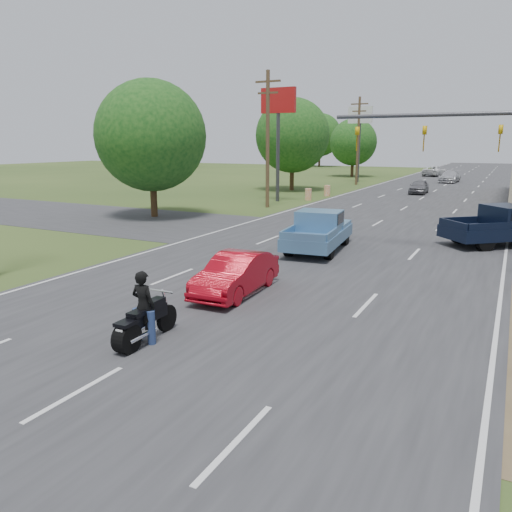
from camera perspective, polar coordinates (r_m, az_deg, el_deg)
The scene contains 23 objects.
ground at distance 10.75m, azimuth -19.84°, elevation -14.60°, with size 200.00×200.00×0.00m, color #2E451B.
main_road at distance 47.14m, azimuth 18.43°, elevation 6.28°, with size 15.00×180.00×0.02m, color #2D2D30.
cross_road at distance 25.83m, azimuth 10.55°, elevation 1.85°, with size 120.00×10.00×0.02m, color #2D2D30.
utility_pole_5 at distance 38.20m, azimuth 1.34°, elevation 13.53°, with size 2.00×0.28×10.00m.
utility_pole_6 at distance 60.69m, azimuth 11.59°, elevation 13.00°, with size 2.00×0.28×10.00m.
tree_0 at distance 33.83m, azimuth -11.92°, elevation 13.28°, with size 7.14×7.14×8.84m.
tree_1 at distance 52.60m, azimuth 4.19°, elevation 13.57°, with size 7.56×7.56×9.36m.
tree_2 at distance 75.44m, azimuth 11.06°, elevation 12.65°, with size 6.72×6.72×8.32m.
tree_4 at distance 102.43m, azimuth -10.43°, elevation 13.69°, with size 9.24×9.24×11.44m.
tree_6 at distance 107.97m, azimuth 7.32°, elevation 13.57°, with size 8.82×8.82×10.92m.
barrel_2 at distance 43.50m, azimuth 5.99°, elevation 7.02°, with size 0.56×0.56×1.00m, color orange.
barrel_3 at distance 47.14m, azimuth 8.13°, elevation 7.40°, with size 0.56×0.56×1.00m, color orange.
pole_sign_left_near at distance 42.30m, azimuth 2.56°, elevation 15.96°, with size 3.00×0.35×9.20m.
pole_sign_left_far at distance 64.85m, azimuth 11.79°, elevation 14.60°, with size 3.00×0.35×9.20m.
signal_mast at distance 23.37m, azimuth 24.36°, elevation 11.66°, with size 9.12×0.40×7.00m.
red_convertible at distance 16.16m, azimuth -2.32°, elevation -2.11°, with size 1.39×4.00×1.32m, color #9D0714.
motorcycle at distance 12.53m, azimuth -12.83°, elevation -7.59°, with size 0.70×2.28×1.16m.
rider at distance 12.46m, azimuth -12.73°, elevation -5.98°, with size 0.63×0.42×1.74m, color black.
blue_pickup at distance 23.05m, azimuth 7.25°, elevation 2.95°, with size 2.69×5.67×1.82m.
navy_pickup at distance 26.75m, azimuth 26.75°, elevation 3.15°, with size 5.81×5.51×1.92m.
distant_car_grey at distance 51.27m, azimuth 18.12°, elevation 7.52°, with size 1.58×3.94×1.34m, color slate.
distant_car_silver at distance 67.50m, azimuth 21.26°, elevation 8.46°, with size 2.06×5.06×1.47m, color #BCBBC0.
distant_car_white at distance 79.82m, azimuth 19.78°, elevation 9.11°, with size 2.47×5.35×1.49m, color silver.
Camera 1 is at (7.24, -6.33, 4.81)m, focal length 35.00 mm.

